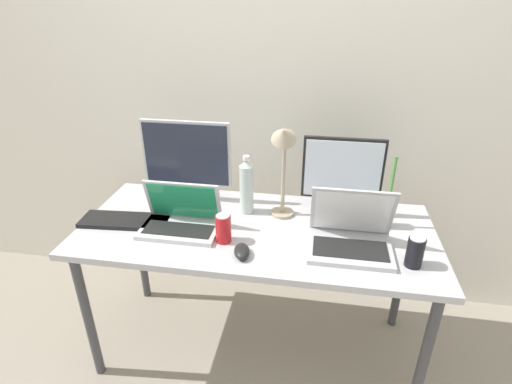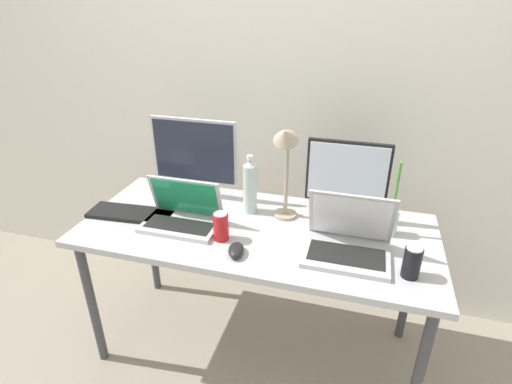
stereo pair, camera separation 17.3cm
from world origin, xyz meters
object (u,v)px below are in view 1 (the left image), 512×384
at_px(monitor_center, 342,177).
at_px(laptop_silver, 181,219).
at_px(laptop_secondary, 351,234).
at_px(water_bottle, 246,187).
at_px(soda_can_near_keyboard, 223,228).
at_px(work_desk, 256,240).
at_px(bamboo_vase, 387,212).
at_px(mouse_by_keyboard, 242,251).
at_px(desk_lamp, 283,154).
at_px(keyboard_main, 125,221).
at_px(soda_can_by_laptop, 415,252).
at_px(monitor_left, 187,158).

height_order(monitor_center, laptop_silver, monitor_center).
bearing_deg(laptop_secondary, monitor_center, 98.34).
height_order(water_bottle, soda_can_near_keyboard, water_bottle).
relative_size(work_desk, bamboo_vase, 4.68).
height_order(mouse_by_keyboard, desk_lamp, desk_lamp).
relative_size(monitor_center, bamboo_vase, 1.11).
relative_size(monitor_center, desk_lamp, 0.80).
relative_size(soda_can_near_keyboard, desk_lamp, 0.27).
distance_m(monitor_center, keyboard_main, 1.02).
bearing_deg(monitor_center, soda_can_by_laptop, -53.27).
relative_size(laptop_silver, bamboo_vase, 1.01).
bearing_deg(laptop_secondary, laptop_silver, 178.42).
xyz_separation_m(keyboard_main, soda_can_by_laptop, (1.25, -0.12, 0.05)).
xyz_separation_m(monitor_center, water_bottle, (-0.44, -0.06, -0.06)).
bearing_deg(work_desk, laptop_silver, -169.09).
bearing_deg(bamboo_vase, soda_can_near_keyboard, -161.03).
relative_size(laptop_silver, keyboard_main, 0.85).
relative_size(water_bottle, soda_can_by_laptop, 2.30).
height_order(laptop_secondary, bamboo_vase, bamboo_vase).
height_order(soda_can_near_keyboard, desk_lamp, desk_lamp).
bearing_deg(keyboard_main, desk_lamp, 8.23).
relative_size(work_desk, water_bottle, 5.51).
height_order(work_desk, desk_lamp, desk_lamp).
xyz_separation_m(keyboard_main, water_bottle, (0.54, 0.20, 0.12)).
relative_size(work_desk, monitor_left, 3.60).
distance_m(laptop_secondary, water_bottle, 0.53).
bearing_deg(laptop_silver, mouse_by_keyboard, -27.06).
bearing_deg(monitor_left, soda_can_near_keyboard, -53.25).
height_order(water_bottle, soda_can_by_laptop, water_bottle).
height_order(laptop_silver, keyboard_main, laptop_silver).
bearing_deg(laptop_secondary, desk_lamp, 149.12).
bearing_deg(soda_can_by_laptop, work_desk, 164.80).
relative_size(monitor_center, soda_can_by_laptop, 3.01).
distance_m(laptop_secondary, bamboo_vase, 0.26).
bearing_deg(monitor_center, keyboard_main, -165.35).
bearing_deg(soda_can_by_laptop, water_bottle, 156.31).
height_order(work_desk, monitor_center, monitor_center).
bearing_deg(keyboard_main, soda_can_by_laptop, -9.70).
distance_m(laptop_silver, bamboo_vase, 0.92).
distance_m(keyboard_main, water_bottle, 0.58).
height_order(laptop_secondary, soda_can_by_laptop, laptop_secondary).
xyz_separation_m(mouse_by_keyboard, desk_lamp, (0.13, 0.32, 0.30)).
distance_m(mouse_by_keyboard, water_bottle, 0.38).
xyz_separation_m(work_desk, monitor_center, (0.37, 0.20, 0.26)).
relative_size(monitor_left, water_bottle, 1.53).
height_order(monitor_left, laptop_secondary, monitor_left).
height_order(monitor_center, laptop_secondary, monitor_center).
bearing_deg(laptop_silver, water_bottle, 37.79).
distance_m(monitor_left, monitor_center, 0.75).
bearing_deg(laptop_silver, soda_can_by_laptop, -6.59).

